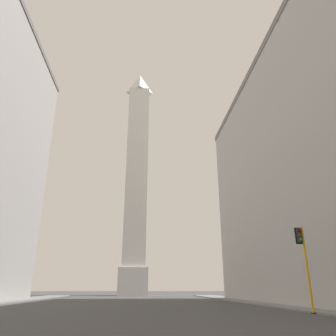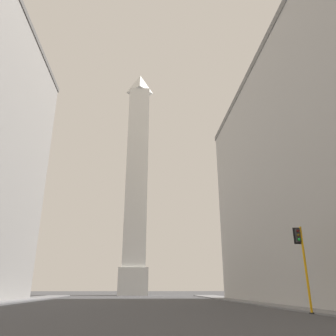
{
  "view_description": "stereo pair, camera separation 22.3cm",
  "coord_description": "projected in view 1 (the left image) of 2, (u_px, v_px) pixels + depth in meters",
  "views": [
    {
      "loc": [
        1.75,
        -0.89,
        1.84
      ],
      "look_at": [
        7.68,
        72.17,
        28.7
      ],
      "focal_mm": 35.0,
      "sensor_mm": 36.0,
      "label": 1
    },
    {
      "loc": [
        1.97,
        -0.91,
        1.84
      ],
      "look_at": [
        7.68,
        72.17,
        28.7
      ],
      "focal_mm": 35.0,
      "sensor_mm": 36.0,
      "label": 2
    }
  ],
  "objects": [
    {
      "name": "traffic_light_mid_right",
      "position": [
        304.0,
        255.0,
        25.85
      ],
      "size": [
        0.76,
        0.53,
        6.5
      ],
      "color": "orange",
      "rests_on": "ground_plane"
    },
    {
      "name": "obelisk",
      "position": [
        137.0,
        178.0,
        93.38
      ],
      "size": [
        7.51,
        7.51,
        66.0
      ],
      "color": "silver",
      "rests_on": "ground_plane"
    },
    {
      "name": "sidewalk_right",
      "position": [
        304.0,
        307.0,
        31.11
      ],
      "size": [
        5.0,
        105.79,
        0.15
      ],
      "primitive_type": "cube",
      "color": "slate",
      "rests_on": "ground_plane"
    }
  ]
}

